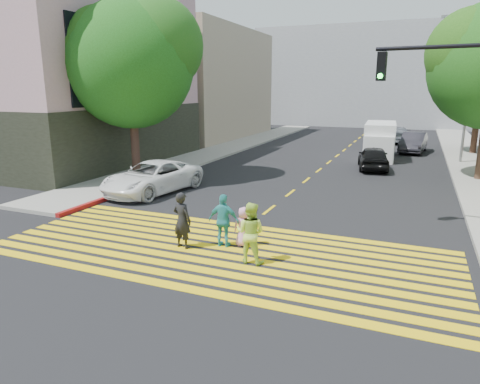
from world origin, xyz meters
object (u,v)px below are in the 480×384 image
Objects in this scene: pedestrian_child at (243,227)px; white_sedan at (152,177)px; pedestrian_man at (182,220)px; pedestrian_woman at (250,233)px; dark_car_parked at (413,142)px; silver_car at (397,134)px; white_van at (380,142)px; dark_car_near at (373,158)px; tree_left at (132,58)px; pedestrian_extra at (224,221)px; traffic_signal at (478,110)px.

pedestrian_child is 0.24× the size of white_sedan.
pedestrian_woman is (2.26, -0.24, -0.01)m from pedestrian_man.
dark_car_parked is at bearing -93.36° from pedestrian_man.
white_van is at bearing 76.99° from silver_car.
dark_car_near is (3.94, 15.40, -0.17)m from pedestrian_man.
white_van is (11.13, 11.80, -4.98)m from tree_left.
pedestrian_extra is 0.36× the size of dark_car_parked.
traffic_signal is (7.77, 3.84, 3.20)m from pedestrian_man.
pedestrian_child is 0.75× the size of pedestrian_extra.
dark_car_parked is at bearing 100.29° from traffic_signal.
pedestrian_man is (7.24, -7.93, -5.26)m from tree_left.
silver_car is (2.89, 28.66, 0.09)m from pedestrian_child.
white_sedan is 1.14× the size of dark_car_parked.
pedestrian_man is 20.11m from white_van.
pedestrian_extra is 15.11m from dark_car_near.
pedestrian_woman reaches higher than white_sedan.
tree_left reaches higher than traffic_signal.
pedestrian_woman is at bearing -92.89° from dark_car_parked.
pedestrian_woman is (9.50, -8.17, -5.27)m from tree_left.
tree_left is at bearing -36.76° from pedestrian_man.
dark_car_near is 4.36m from white_van.
white_sedan is at bearing -43.76° from tree_left.
white_van is 0.82× the size of traffic_signal.
pedestrian_woman is 1.39× the size of pedestrian_child.
dark_car_near is 0.78× the size of white_van.
dark_car_parked is 4.43m from white_van.
tree_left is 14.50m from dark_car_near.
pedestrian_man is 2.27m from pedestrian_woman.
pedestrian_extra is at bearing -41.45° from tree_left.
tree_left is 12.33m from pedestrian_extra.
tree_left reaches higher than pedestrian_woman.
dark_car_near is 0.84× the size of silver_car.
silver_car is at bearing -102.28° from pedestrian_child.
pedestrian_man is at bearing 66.50° from dark_car_near.
pedestrian_extra is 8.11m from traffic_signal.
dark_car_near is at bearing -105.55° from pedestrian_child.
pedestrian_child is at bearing -156.15° from pedestrian_extra.
pedestrian_child is at bearing -100.33° from white_van.
traffic_signal reaches higher than silver_car.
dark_car_parked is at bearing -113.07° from dark_car_near.
pedestrian_man is at bearing -40.38° from white_sedan.
pedestrian_man is 0.27× the size of traffic_signal.
white_van is at bearing 108.84° from traffic_signal.
dark_car_near is 0.65× the size of traffic_signal.
white_van is (3.89, 19.73, 0.28)m from pedestrian_man.
pedestrian_extra is at bearing -148.75° from traffic_signal.
pedestrian_woman is 29.81m from silver_car.
silver_car is at bearing 109.94° from dark_car_parked.
traffic_signal is at bearing -142.90° from pedestrian_man.
tree_left is 1.45× the size of traffic_signal.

